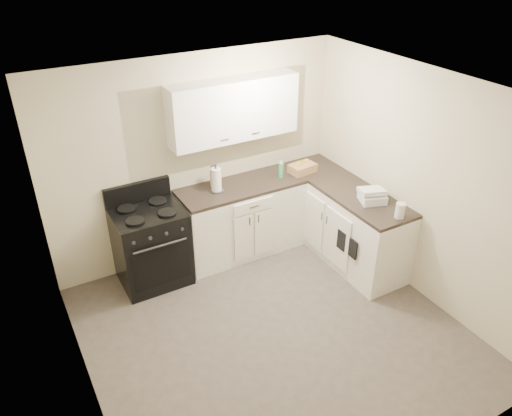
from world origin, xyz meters
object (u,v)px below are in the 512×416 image
stove (151,247)px  countertop_grill (372,198)px  paper_towel (216,180)px  wicker_basket (302,168)px  knife_block (214,179)px

stove → countertop_grill: (2.29, -1.06, 0.53)m
paper_towel → wicker_basket: paper_towel is taller
countertop_grill → stove: bearing=175.3°
stove → wicker_basket: (2.03, -0.04, 0.53)m
stove → wicker_basket: 2.10m
knife_block → wicker_basket: bearing=11.7°
wicker_basket → countertop_grill: wicker_basket is taller
knife_block → wicker_basket: knife_block is taller
stove → wicker_basket: wicker_basket is taller
stove → paper_towel: bearing=2.6°
paper_towel → countertop_grill: 1.80m
knife_block → countertop_grill: 1.85m
knife_block → countertop_grill: size_ratio=0.70×
stove → countertop_grill: countertop_grill is taller
knife_block → countertop_grill: knife_block is taller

